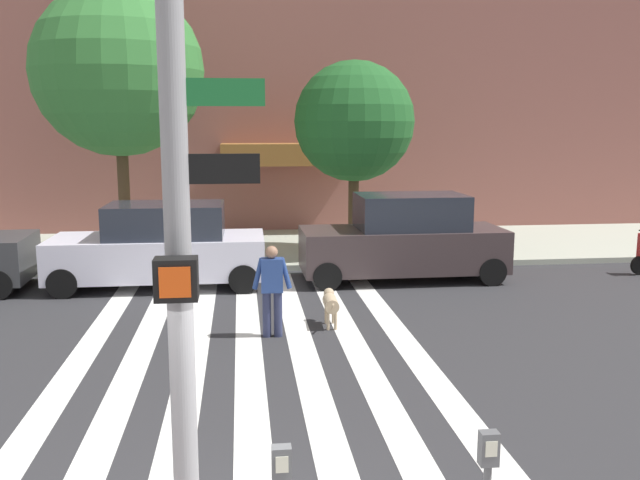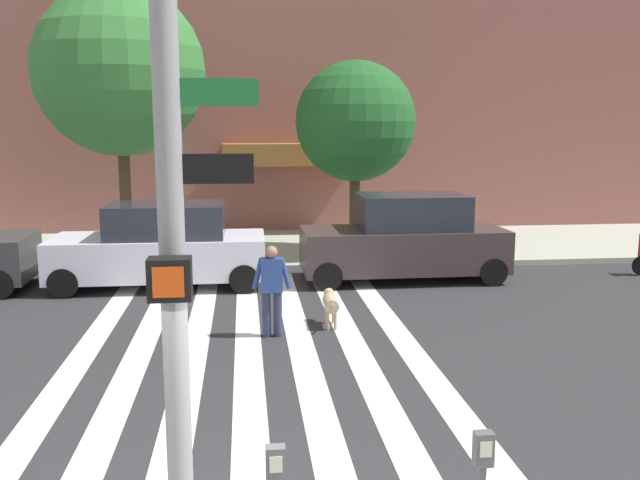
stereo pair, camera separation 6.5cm
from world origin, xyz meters
The scene contains 10 objects.
ground_plane centered at (0.00, 5.97, 0.00)m, with size 160.00×160.00×0.00m, color #2B2B2D.
sidewalk_far centered at (0.00, 14.94, 0.07)m, with size 80.00×6.00×0.15m, color #A6AC9A.
crosswalk_stripes centered at (0.39, 5.97, 0.00)m, with size 5.85×11.34×0.01m.
traffic_light_pole centered at (-0.11, -0.61, 3.52)m, with size 0.74×0.46×5.80m.
parked_car_behind_first centered at (-1.56, 10.67, 0.93)m, with size 4.88×2.07×1.93m.
parked_car_third_in_line centered at (4.21, 10.67, 0.98)m, with size 4.87×1.97×2.08m.
street_tree_nearest centered at (-2.79, 13.53, 5.08)m, with size 4.43×4.43×7.16m.
street_tree_middle centered at (3.42, 13.44, 3.79)m, with size 3.28×3.28×5.30m.
pedestrian_dog_walker centered at (0.83, 6.54, 0.93)m, with size 0.71×0.25×1.64m.
dog_on_leash centered at (1.94, 7.06, 0.44)m, with size 0.28×0.98×0.65m.
Camera 2 is at (0.37, -5.17, 3.75)m, focal length 38.27 mm.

